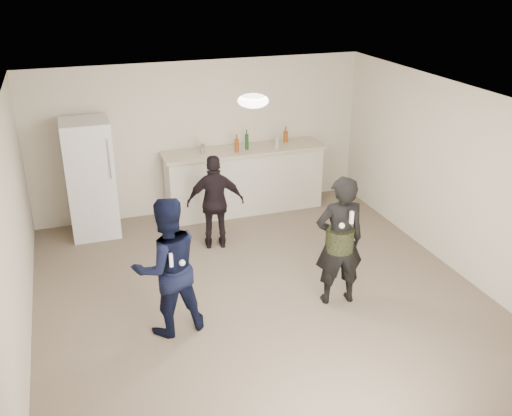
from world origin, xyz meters
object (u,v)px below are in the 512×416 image
object	(u,v)px
shaker	(202,149)
woman	(339,241)
fridge	(90,179)
counter	(244,181)
spectator	(215,202)
man	(167,267)

from	to	relation	value
shaker	woman	distance (m)	3.19
woman	fridge	bearing A→B (deg)	-40.80
counter	spectator	distance (m)	1.40
fridge	man	xyz separation A→B (m)	(0.61, -2.90, -0.08)
counter	woman	world-z (taller)	woman
fridge	man	size ratio (longest dim) A/B	1.10
fridge	spectator	world-z (taller)	fridge
counter	fridge	distance (m)	2.49
fridge	spectator	distance (m)	1.98
fridge	man	distance (m)	2.97
man	woman	world-z (taller)	woman
spectator	shaker	bearing A→B (deg)	-83.65
shaker	spectator	size ratio (longest dim) A/B	0.12
shaker	spectator	world-z (taller)	spectator
fridge	spectator	xyz separation A→B (m)	(1.66, -1.06, -0.19)
counter	woman	bearing A→B (deg)	-85.85
fridge	man	bearing A→B (deg)	-78.11
counter	man	distance (m)	3.51
shaker	woman	world-z (taller)	woman
fridge	woman	distance (m)	4.01
shaker	woman	xyz separation A→B (m)	(0.92, -3.03, -0.35)
fridge	spectator	bearing A→B (deg)	-32.48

